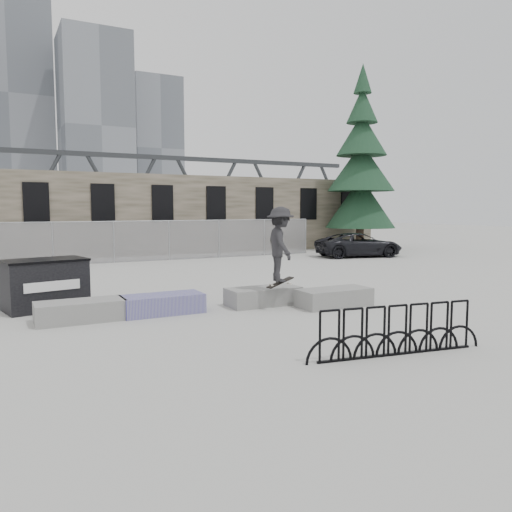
{
  "coord_description": "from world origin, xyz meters",
  "views": [
    {
      "loc": [
        -4.98,
        -11.93,
        2.63
      ],
      "look_at": [
        1.4,
        0.33,
        1.3
      ],
      "focal_mm": 35.0,
      "sensor_mm": 36.0,
      "label": 1
    }
  ],
  "objects_px": {
    "planter_far_left": "(80,310)",
    "planter_offset": "(334,297)",
    "planter_center_right": "(263,295)",
    "skateboarder": "(280,244)",
    "dumpster": "(45,284)",
    "bike_rack": "(397,331)",
    "spruce_tree": "(361,171)",
    "planter_center_left": "(162,303)",
    "suv": "(359,245)"
  },
  "relations": [
    {
      "from": "planter_offset",
      "to": "dumpster",
      "type": "distance_m",
      "value": 7.61
    },
    {
      "from": "spruce_tree",
      "to": "skateboarder",
      "type": "distance_m",
      "value": 19.75
    },
    {
      "from": "dumpster",
      "to": "skateboarder",
      "type": "xyz_separation_m",
      "value": [
        5.53,
        -2.65,
        1.02
      ]
    },
    {
      "from": "bike_rack",
      "to": "planter_center_right",
      "type": "bearing_deg",
      "value": 89.04
    },
    {
      "from": "planter_offset",
      "to": "skateboarder",
      "type": "height_order",
      "value": "skateboarder"
    },
    {
      "from": "bike_rack",
      "to": "planter_center_left",
      "type": "bearing_deg",
      "value": 116.4
    },
    {
      "from": "planter_offset",
      "to": "skateboarder",
      "type": "relative_size",
      "value": 0.94
    },
    {
      "from": "planter_center_right",
      "to": "planter_offset",
      "type": "height_order",
      "value": "same"
    },
    {
      "from": "planter_center_left",
      "to": "bike_rack",
      "type": "height_order",
      "value": "bike_rack"
    },
    {
      "from": "planter_center_left",
      "to": "suv",
      "type": "bearing_deg",
      "value": 34.15
    },
    {
      "from": "planter_center_left",
      "to": "planter_center_right",
      "type": "height_order",
      "value": "same"
    },
    {
      "from": "dumpster",
      "to": "spruce_tree",
      "type": "height_order",
      "value": "spruce_tree"
    },
    {
      "from": "planter_center_right",
      "to": "dumpster",
      "type": "bearing_deg",
      "value": 158.37
    },
    {
      "from": "spruce_tree",
      "to": "skateboarder",
      "type": "xyz_separation_m",
      "value": [
        -13.83,
        -13.71,
        -3.24
      ]
    },
    {
      "from": "planter_offset",
      "to": "skateboarder",
      "type": "distance_m",
      "value": 2.05
    },
    {
      "from": "planter_offset",
      "to": "skateboarder",
      "type": "bearing_deg",
      "value": 160.09
    },
    {
      "from": "planter_offset",
      "to": "bike_rack",
      "type": "xyz_separation_m",
      "value": [
        -1.69,
        -4.17,
        0.18
      ]
    },
    {
      "from": "planter_far_left",
      "to": "skateboarder",
      "type": "xyz_separation_m",
      "value": [
        4.93,
        -0.78,
        1.42
      ]
    },
    {
      "from": "planter_far_left",
      "to": "dumpster",
      "type": "bearing_deg",
      "value": 107.76
    },
    {
      "from": "planter_far_left",
      "to": "planter_center_right",
      "type": "relative_size",
      "value": 1.0
    },
    {
      "from": "dumpster",
      "to": "spruce_tree",
      "type": "bearing_deg",
      "value": 17.67
    },
    {
      "from": "planter_center_left",
      "to": "planter_offset",
      "type": "xyz_separation_m",
      "value": [
        4.37,
        -1.23,
        0.0
      ]
    },
    {
      "from": "suv",
      "to": "planter_offset",
      "type": "bearing_deg",
      "value": 150.69
    },
    {
      "from": "dumpster",
      "to": "skateboarder",
      "type": "height_order",
      "value": "skateboarder"
    },
    {
      "from": "suv",
      "to": "skateboarder",
      "type": "xyz_separation_m",
      "value": [
        -10.84,
        -10.11,
        1.04
      ]
    },
    {
      "from": "planter_center_left",
      "to": "suv",
      "type": "relative_size",
      "value": 0.43
    },
    {
      "from": "planter_far_left",
      "to": "dumpster",
      "type": "relative_size",
      "value": 0.91
    },
    {
      "from": "bike_rack",
      "to": "suv",
      "type": "height_order",
      "value": "suv"
    },
    {
      "from": "planter_center_right",
      "to": "planter_offset",
      "type": "xyz_separation_m",
      "value": [
        1.6,
        -1.05,
        0.0
      ]
    },
    {
      "from": "spruce_tree",
      "to": "suv",
      "type": "bearing_deg",
      "value": -129.65
    },
    {
      "from": "planter_center_left",
      "to": "bike_rack",
      "type": "relative_size",
      "value": 0.56
    },
    {
      "from": "planter_center_right",
      "to": "planter_offset",
      "type": "bearing_deg",
      "value": -33.13
    },
    {
      "from": "planter_far_left",
      "to": "planter_offset",
      "type": "xyz_separation_m",
      "value": [
        6.32,
        -1.29,
        0.0
      ]
    },
    {
      "from": "dumpster",
      "to": "bike_rack",
      "type": "height_order",
      "value": "dumpster"
    },
    {
      "from": "planter_far_left",
      "to": "planter_offset",
      "type": "distance_m",
      "value": 6.45
    },
    {
      "from": "planter_offset",
      "to": "suv",
      "type": "height_order",
      "value": "suv"
    },
    {
      "from": "planter_far_left",
      "to": "planter_center_right",
      "type": "xyz_separation_m",
      "value": [
        4.72,
        -0.24,
        0.0
      ]
    },
    {
      "from": "spruce_tree",
      "to": "skateboarder",
      "type": "height_order",
      "value": "spruce_tree"
    },
    {
      "from": "planter_center_right",
      "to": "suv",
      "type": "distance_m",
      "value": 14.62
    },
    {
      "from": "dumpster",
      "to": "bike_rack",
      "type": "distance_m",
      "value": 9.0
    },
    {
      "from": "planter_center_right",
      "to": "skateboarder",
      "type": "height_order",
      "value": "skateboarder"
    },
    {
      "from": "spruce_tree",
      "to": "suv",
      "type": "height_order",
      "value": "spruce_tree"
    },
    {
      "from": "planter_far_left",
      "to": "suv",
      "type": "relative_size",
      "value": 0.43
    },
    {
      "from": "planter_center_left",
      "to": "skateboarder",
      "type": "bearing_deg",
      "value": -13.72
    },
    {
      "from": "bike_rack",
      "to": "suv",
      "type": "bearing_deg",
      "value": 52.98
    },
    {
      "from": "bike_rack",
      "to": "skateboarder",
      "type": "relative_size",
      "value": 1.68
    },
    {
      "from": "planter_offset",
      "to": "spruce_tree",
      "type": "relative_size",
      "value": 0.17
    },
    {
      "from": "planter_center_left",
      "to": "suv",
      "type": "xyz_separation_m",
      "value": [
        13.82,
        9.38,
        0.39
      ]
    },
    {
      "from": "planter_center_left",
      "to": "planter_far_left",
      "type": "bearing_deg",
      "value": 178.39
    },
    {
      "from": "planter_far_left",
      "to": "planter_offset",
      "type": "bearing_deg",
      "value": -11.51
    }
  ]
}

